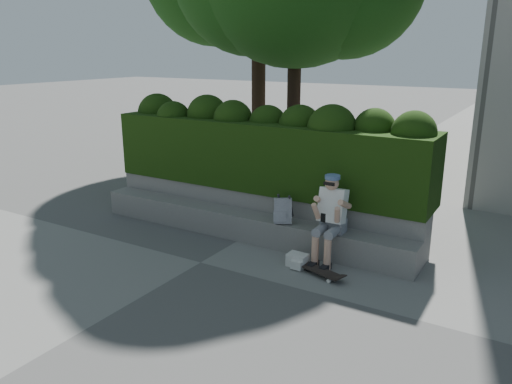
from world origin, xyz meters
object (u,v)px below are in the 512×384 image
Objects in this scene: person at (331,215)px; backpack_ground at (298,260)px; skateboard at (318,270)px; backpack_plaid at (283,211)px.

person reaches higher than backpack_ground.
backpack_plaid reaches higher than skateboard.
person is at bearing 112.40° from skateboard.
skateboard is 2.02× the size of backpack_plaid.
skateboard is 1.24m from backpack_plaid.
person is 4.54× the size of backpack_ground.
backpack_plaid is at bearing 163.60° from skateboard.
person is 1.64× the size of skateboard.
skateboard is (0.05, -0.52, -0.68)m from person.
person is 0.87m from backpack_plaid.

